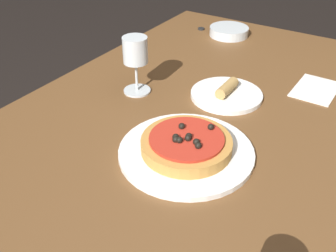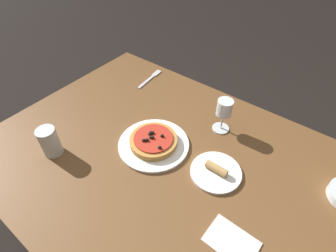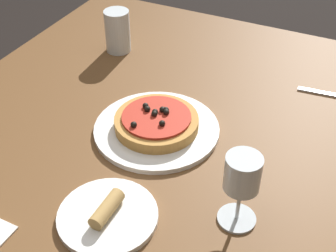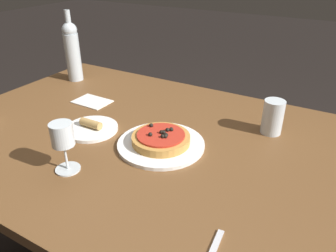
{
  "view_description": "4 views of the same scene",
  "coord_description": "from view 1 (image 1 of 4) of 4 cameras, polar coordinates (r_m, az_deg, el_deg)",
  "views": [
    {
      "loc": [
        -0.68,
        -0.29,
        1.26
      ],
      "look_at": [
        -0.11,
        0.07,
        0.81
      ],
      "focal_mm": 42.0,
      "sensor_mm": 36.0,
      "label": 1
    },
    {
      "loc": [
        0.37,
        -0.49,
        1.54
      ],
      "look_at": [
        -0.08,
        0.08,
        0.83
      ],
      "focal_mm": 28.0,
      "sensor_mm": 36.0,
      "label": 2
    },
    {
      "loc": [
        0.62,
        0.41,
        1.42
      ],
      "look_at": [
        -0.09,
        0.06,
        0.79
      ],
      "focal_mm": 50.0,
      "sensor_mm": 36.0,
      "label": 3
    },
    {
      "loc": [
        -0.58,
        0.8,
        1.31
      ],
      "look_at": [
        -0.14,
        0.04,
        0.84
      ],
      "focal_mm": 35.0,
      "sensor_mm": 36.0,
      "label": 4
    }
  ],
  "objects": [
    {
      "name": "pizza",
      "position": [
        0.81,
        2.7,
        -2.58
      ],
      "size": [
        0.19,
        0.19,
        0.04
      ],
      "color": "#BC843D",
      "rests_on": "dinner_plate"
    },
    {
      "name": "side_plate",
      "position": [
        1.03,
        8.49,
        4.63
      ],
      "size": [
        0.19,
        0.19,
        0.04
      ],
      "color": "white",
      "rests_on": "dining_table"
    },
    {
      "name": "dining_table",
      "position": [
        0.94,
        7.27,
        -5.04
      ],
      "size": [
        1.45,
        1.02,
        0.75
      ],
      "color": "brown",
      "rests_on": "ground_plane"
    },
    {
      "name": "paper_napkin",
      "position": [
        1.13,
        20.66,
        5.0
      ],
      "size": [
        0.15,
        0.11,
        0.0
      ],
      "color": "silver",
      "rests_on": "dining_table"
    },
    {
      "name": "wine_glass",
      "position": [
        1.01,
        -4.76,
        10.37
      ],
      "size": [
        0.07,
        0.07,
        0.15
      ],
      "color": "silver",
      "rests_on": "dining_table"
    },
    {
      "name": "side_bowl",
      "position": [
        1.44,
        8.83,
        13.42
      ],
      "size": [
        0.14,
        0.14,
        0.03
      ],
      "color": "silver",
      "rests_on": "dining_table"
    },
    {
      "name": "bottle_cap",
      "position": [
        1.48,
        4.83,
        13.88
      ],
      "size": [
        0.02,
        0.02,
        0.01
      ],
      "color": "black",
      "rests_on": "dining_table"
    },
    {
      "name": "dinner_plate",
      "position": [
        0.82,
        2.66,
        -3.79
      ],
      "size": [
        0.28,
        0.28,
        0.01
      ],
      "color": "white",
      "rests_on": "dining_table"
    }
  ]
}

